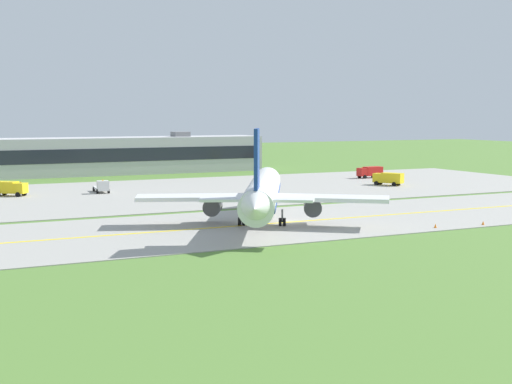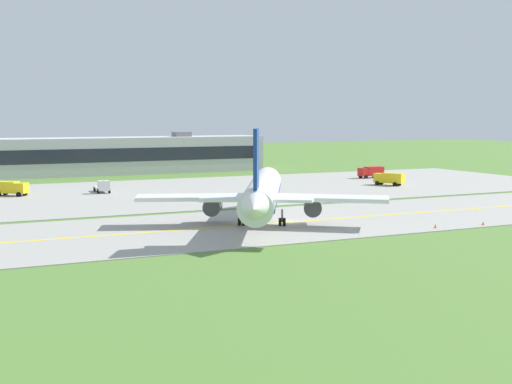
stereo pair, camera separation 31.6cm
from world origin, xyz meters
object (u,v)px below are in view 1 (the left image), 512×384
(service_truck_catering, at_px, (10,188))
(service_truck_baggage, at_px, (388,178))
(airplane_lead, at_px, (262,193))
(service_truck_fuel, at_px, (102,187))
(service_truck_pushback, at_px, (370,172))

(service_truck_catering, bearing_deg, service_truck_baggage, -10.31)
(service_truck_baggage, height_order, service_truck_catering, same)
(airplane_lead, height_order, service_truck_catering, airplane_lead)
(service_truck_fuel, bearing_deg, service_truck_pushback, 4.28)
(service_truck_pushback, bearing_deg, service_truck_baggage, -112.07)
(service_truck_baggage, relative_size, service_truck_fuel, 0.95)
(service_truck_pushback, bearing_deg, service_truck_catering, -178.02)
(service_truck_pushback, bearing_deg, airplane_lead, -135.66)
(airplane_lead, distance_m, service_truck_catering, 54.42)
(airplane_lead, relative_size, service_truck_baggage, 5.86)
(service_truck_baggage, bearing_deg, service_truck_fuel, 168.77)
(airplane_lead, bearing_deg, service_truck_catering, 118.53)
(service_truck_baggage, distance_m, service_truck_pushback, 16.88)
(service_truck_catering, xyz_separation_m, service_truck_pushback, (77.59, 2.68, 0.00))
(airplane_lead, relative_size, service_truck_catering, 6.07)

